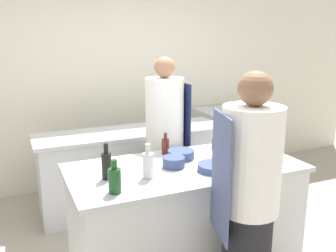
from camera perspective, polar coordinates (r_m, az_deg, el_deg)
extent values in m
cube|color=silver|center=(4.90, -8.43, 7.40)|extent=(8.00, 0.06, 2.80)
cube|color=silver|center=(3.24, 2.55, -13.91)|extent=(1.81, 0.87, 0.87)
cube|color=#B7BABC|center=(3.06, 2.64, -6.38)|extent=(1.88, 0.91, 0.04)
cube|color=silver|center=(4.29, -5.38, -6.79)|extent=(2.02, 0.58, 0.87)
cube|color=silver|center=(4.15, -5.53, -0.93)|extent=(2.11, 0.60, 0.04)
cube|color=silver|center=(5.37, 9.42, -2.29)|extent=(0.91, 0.68, 0.92)
cube|color=black|center=(5.17, 11.33, -5.44)|extent=(0.73, 0.01, 0.32)
cube|color=black|center=(5.00, 11.67, 1.39)|extent=(0.77, 0.01, 0.06)
cylinder|color=white|center=(2.49, 12.58, -5.10)|extent=(0.40, 0.40, 0.71)
cube|color=#4C567F|center=(2.46, 8.00, -7.62)|extent=(0.11, 0.37, 0.83)
sphere|color=brown|center=(2.38, 13.17, 5.58)|extent=(0.22, 0.22, 0.22)
cylinder|color=black|center=(3.87, -0.48, -9.63)|extent=(0.32, 0.32, 0.80)
cylinder|color=white|center=(3.63, -0.50, 1.55)|extent=(0.37, 0.37, 0.74)
cube|color=#19234C|center=(3.73, 2.19, 0.21)|extent=(0.01, 0.35, 0.84)
sphere|color=#9E7051|center=(3.56, -0.52, 8.93)|extent=(0.20, 0.20, 0.20)
cylinder|color=#19471E|center=(2.55, -8.12, -8.28)|extent=(0.09, 0.09, 0.17)
cylinder|color=#19471E|center=(2.50, -8.21, -5.81)|extent=(0.04, 0.04, 0.07)
cylinder|color=silver|center=(2.77, -3.08, -6.07)|extent=(0.08, 0.08, 0.19)
cylinder|color=silver|center=(2.73, -3.12, -3.48)|extent=(0.04, 0.04, 0.07)
cylinder|color=#5B2319|center=(3.31, -0.40, -3.14)|extent=(0.06, 0.06, 0.14)
cylinder|color=#5B2319|center=(3.28, -0.40, -1.55)|extent=(0.03, 0.03, 0.05)
cylinder|color=black|center=(2.78, -9.34, -6.08)|extent=(0.07, 0.07, 0.20)
cylinder|color=black|center=(2.74, -9.45, -3.40)|extent=(0.03, 0.03, 0.08)
cylinder|color=#B2A84C|center=(3.17, 14.36, -4.24)|extent=(0.07, 0.07, 0.15)
cylinder|color=#B2A84C|center=(3.14, 14.48, -2.41)|extent=(0.03, 0.03, 0.06)
cylinder|color=navy|center=(3.20, 1.98, -4.33)|extent=(0.23, 0.23, 0.07)
cylinder|color=navy|center=(3.00, 0.86, -5.52)|extent=(0.18, 0.18, 0.08)
cylinder|color=navy|center=(2.95, 7.01, -6.28)|extent=(0.26, 0.26, 0.05)
cylinder|color=#33477F|center=(3.49, 7.47, -2.76)|extent=(0.10, 0.10, 0.09)
cube|color=white|center=(3.26, 10.24, -4.81)|extent=(0.36, 0.25, 0.01)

